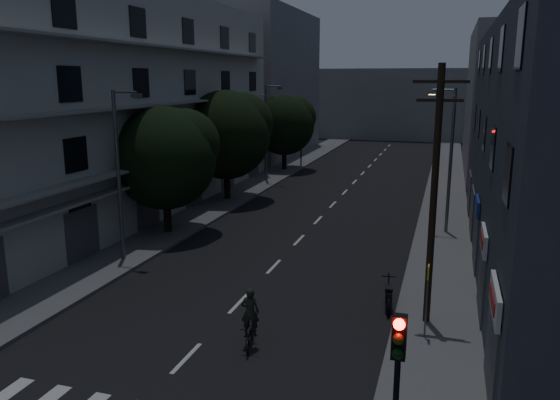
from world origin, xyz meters
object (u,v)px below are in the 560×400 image
Objects in this scene: bus_stop_sign at (427,288)px; cyclist at (250,328)px; utility_pole at (434,192)px; traffic_signal_near at (397,371)px; motorcycle at (388,296)px.

cyclist is at bearing -158.32° from bus_stop_sign.
utility_pole is at bearing 90.20° from bus_stop_sign.
cyclist is (-5.14, 5.59, -2.40)m from traffic_signal_near.
cyclist is (-5.44, -2.16, -1.19)m from bus_stop_sign.
traffic_signal_near is at bearing -92.25° from bus_stop_sign.
motorcycle is at bearing 35.28° from cyclist.
utility_pole is 7.68m from cyclist.
bus_stop_sign is (0.31, 7.75, -1.21)m from traffic_signal_near.
cyclist is at bearing -138.61° from motorcycle.
cyclist is at bearing -147.54° from utility_pole.
bus_stop_sign reaches higher than motorcycle.
cyclist reaches higher than motorcycle.
utility_pole reaches higher than cyclist.
cyclist is (-3.98, -4.48, 0.21)m from motorcycle.
traffic_signal_near is 1.98× the size of cyclist.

